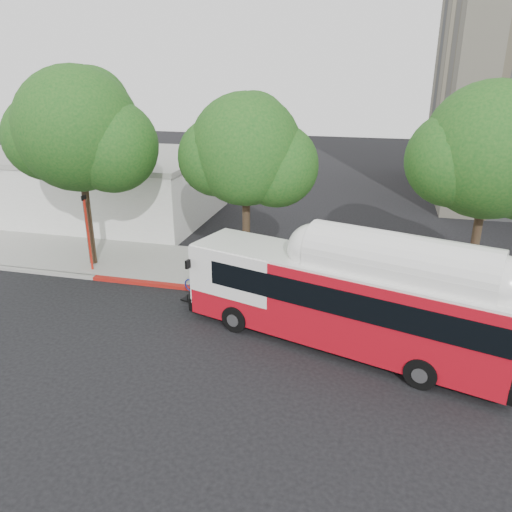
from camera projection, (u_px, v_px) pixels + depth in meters
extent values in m
plane|color=black|center=(231.00, 340.00, 18.61)|extent=(120.00, 120.00, 0.00)
cube|color=gray|center=(269.00, 273.00, 24.48)|extent=(60.00, 5.00, 0.15)
cube|color=gray|center=(256.00, 295.00, 22.12)|extent=(60.00, 0.30, 0.15)
cube|color=#9D1711|center=(192.00, 288.00, 22.80)|extent=(10.00, 0.32, 0.16)
cylinder|color=#2D2116|center=(87.00, 208.00, 24.57)|extent=(0.36, 0.36, 6.08)
sphere|color=#154B16|center=(77.00, 129.00, 23.22)|extent=(5.80, 5.80, 5.80)
sphere|color=#154B16|center=(112.00, 146.00, 23.31)|extent=(4.35, 4.35, 4.35)
cylinder|color=#2D2116|center=(246.00, 223.00, 23.32)|extent=(0.36, 0.36, 5.44)
sphere|color=#154B16|center=(246.00, 150.00, 22.11)|extent=(5.00, 5.00, 5.00)
sphere|color=#154B16|center=(277.00, 165.00, 22.22)|extent=(3.75, 3.75, 3.75)
cylinder|color=#2D2116|center=(476.00, 238.00, 20.80)|extent=(0.36, 0.36, 5.76)
sphere|color=#154B16|center=(490.00, 151.00, 19.53)|extent=(5.40, 5.40, 5.40)
cube|color=silver|center=(92.00, 186.00, 33.78)|extent=(16.00, 10.00, 4.00)
cube|color=gray|center=(88.00, 155.00, 33.04)|extent=(16.20, 10.20, 0.30)
cube|color=#B30C19|center=(340.00, 301.00, 17.76)|extent=(11.73, 5.77, 2.78)
cube|color=black|center=(354.00, 290.00, 17.33)|extent=(10.65, 5.48, 0.91)
cube|color=white|center=(343.00, 264.00, 17.26)|extent=(11.71, 5.69, 0.10)
cube|color=white|center=(398.00, 268.00, 16.24)|extent=(6.43, 3.64, 0.53)
cube|color=black|center=(200.00, 294.00, 21.24)|extent=(1.24, 1.88, 0.06)
imported|color=navy|center=(200.00, 284.00, 21.08)|extent=(1.03, 1.74, 0.86)
cylinder|color=red|center=(89.00, 237.00, 24.17)|extent=(0.11, 0.11, 3.70)
cube|color=black|center=(84.00, 198.00, 23.48)|extent=(0.05, 0.37, 0.23)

